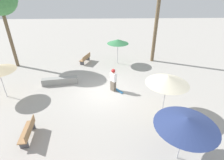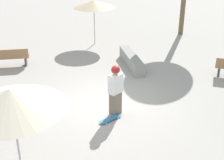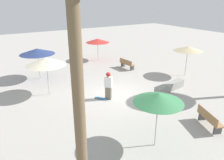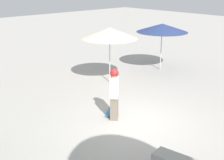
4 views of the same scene
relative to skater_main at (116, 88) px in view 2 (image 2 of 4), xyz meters
The scene contains 7 objects.
ground_plane 1.17m from the skater_main, 112.22° to the left, with size 60.00×60.00×0.00m, color #ADA8A0.
skater_main is the anchor object (origin of this frame).
skateboard 0.99m from the skater_main, 115.09° to the right, with size 0.76×0.64×0.07m.
concrete_ledge 4.31m from the skater_main, 75.67° to the left, with size 0.85×2.72×0.53m.
bench_near 6.27m from the skater_main, 134.53° to the left, with size 1.63×0.58×0.85m.
shade_umbrella_tan 7.59m from the skater_main, 94.26° to the left, with size 2.22×2.22×2.35m.
shade_umbrella_cream 4.07m from the skater_main, 130.48° to the right, with size 2.43×2.43×2.47m.
Camera 2 is at (-0.46, -9.63, 5.43)m, focal length 50.00 mm.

